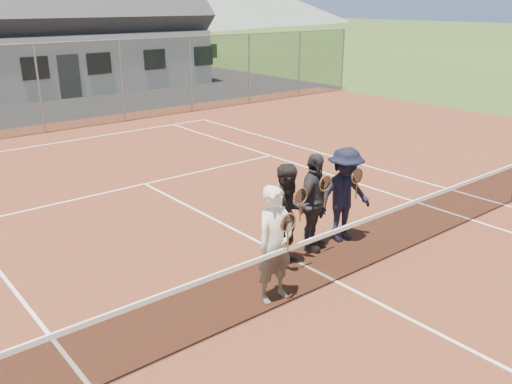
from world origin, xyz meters
TOP-DOWN VIEW (x-y plane):
  - court_surface at (0.00, 0.00)m, footprint 30.00×30.00m
  - court_markings at (0.00, 0.00)m, footprint 11.03×23.83m
  - tennis_net at (0.00, 0.00)m, footprint 11.68×0.08m
  - perimeter_fence at (0.00, 13.50)m, footprint 30.07×0.07m
  - clubhouse at (4.00, 24.00)m, footprint 15.60×8.20m
  - player_a at (-1.10, 0.25)m, footprint 0.66×0.50m
  - player_b at (-0.19, 0.94)m, footprint 0.98×0.82m
  - player_c at (0.58, 1.14)m, footprint 1.14×0.80m
  - player_d at (1.32, 1.07)m, footprint 1.25×0.84m

SIDE VIEW (x-z plane):
  - court_surface at x=0.00m, z-range 0.00..0.02m
  - court_markings at x=0.00m, z-range 0.02..0.03m
  - tennis_net at x=0.00m, z-range -0.01..1.09m
  - player_d at x=1.32m, z-range 0.02..1.82m
  - player_b at x=-0.19m, z-range 0.02..1.82m
  - player_c at x=0.58m, z-range 0.02..1.82m
  - player_a at x=-1.10m, z-range 0.02..1.82m
  - perimeter_fence at x=0.00m, z-range 0.01..3.03m
  - clubhouse at x=4.00m, z-range 0.14..7.84m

